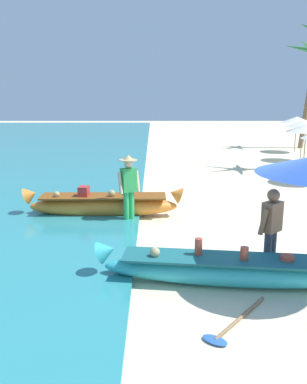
{
  "coord_description": "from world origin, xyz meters",
  "views": [
    {
      "loc": [
        -2.58,
        -7.97,
        3.18
      ],
      "look_at": [
        -2.58,
        1.62,
        0.9
      ],
      "focal_mm": 39.38,
      "sensor_mm": 36.0,
      "label": 1
    }
  ],
  "objects_px": {
    "boat_orange_midground": "(104,205)",
    "paddle": "(232,325)",
    "boat_cyan_foreground": "(230,270)",
    "person_tourist_customer": "(271,227)",
    "person_vendor_hatted": "(129,184)"
  },
  "relations": [
    {
      "from": "boat_orange_midground",
      "to": "paddle",
      "type": "height_order",
      "value": "boat_orange_midground"
    },
    {
      "from": "boat_cyan_foreground",
      "to": "boat_orange_midground",
      "type": "relative_size",
      "value": 1.12
    },
    {
      "from": "boat_orange_midground",
      "to": "person_tourist_customer",
      "type": "relative_size",
      "value": 2.68
    },
    {
      "from": "boat_cyan_foreground",
      "to": "boat_orange_midground",
      "type": "height_order",
      "value": "boat_orange_midground"
    },
    {
      "from": "person_vendor_hatted",
      "to": "person_tourist_customer",
      "type": "relative_size",
      "value": 1.1
    },
    {
      "from": "person_tourist_customer",
      "to": "boat_cyan_foreground",
      "type": "bearing_deg",
      "value": -148.29
    },
    {
      "from": "boat_cyan_foreground",
      "to": "paddle",
      "type": "xyz_separation_m",
      "value": [
        -0.2,
        -1.33,
        -0.24
      ]
    },
    {
      "from": "person_vendor_hatted",
      "to": "person_tourist_customer",
      "type": "bearing_deg",
      "value": -48.14
    },
    {
      "from": "person_tourist_customer",
      "to": "paddle",
      "type": "distance_m",
      "value": 2.23
    },
    {
      "from": "paddle",
      "to": "person_vendor_hatted",
      "type": "bearing_deg",
      "value": 109.48
    },
    {
      "from": "boat_orange_midground",
      "to": "paddle",
      "type": "bearing_deg",
      "value": -65.83
    },
    {
      "from": "boat_orange_midground",
      "to": "paddle",
      "type": "relative_size",
      "value": 3.07
    },
    {
      "from": "boat_cyan_foreground",
      "to": "boat_orange_midground",
      "type": "distance_m",
      "value": 4.78
    },
    {
      "from": "person_vendor_hatted",
      "to": "person_tourist_customer",
      "type": "xyz_separation_m",
      "value": [
        2.69,
        -3.0,
        -0.11
      ]
    },
    {
      "from": "boat_cyan_foreground",
      "to": "boat_orange_midground",
      "type": "bearing_deg",
      "value": 122.93
    }
  ]
}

